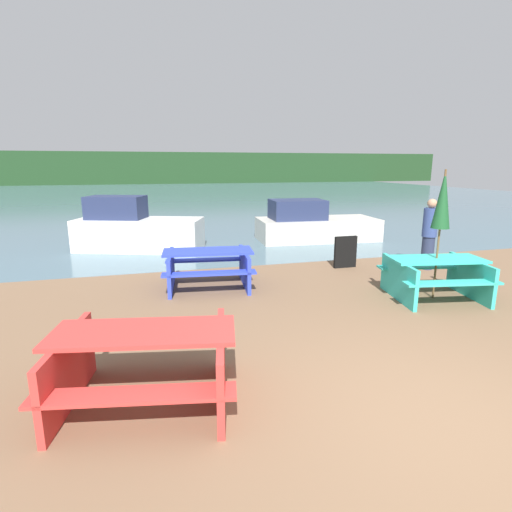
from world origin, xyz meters
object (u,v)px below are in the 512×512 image
at_px(picnic_table_teal, 435,274).
at_px(umbrella_darkgreen, 443,200).
at_px(boat, 136,230).
at_px(boat_second, 313,225).
at_px(person, 429,234).
at_px(picnic_table_blue, 208,265).
at_px(signboard, 345,252).
at_px(picnic_table_red, 145,359).

distance_m(picnic_table_teal, umbrella_darkgreen, 1.32).
bearing_deg(umbrella_darkgreen, boat, 132.21).
relative_size(boat, boat_second, 0.95).
bearing_deg(person, picnic_table_blue, -179.34).
bearing_deg(boat, picnic_table_blue, -50.72).
bearing_deg(signboard, umbrella_darkgreen, -78.19).
relative_size(picnic_table_red, boat, 0.55).
bearing_deg(boat, signboard, -15.66).
xyz_separation_m(picnic_table_blue, boat_second, (4.04, 4.21, 0.04)).
xyz_separation_m(picnic_table_red, boat, (-0.24, 7.85, 0.12)).
relative_size(picnic_table_blue, boat, 0.51).
height_order(picnic_table_red, person, person).
bearing_deg(picnic_table_red, person, 31.09).
bearing_deg(picnic_table_teal, umbrella_darkgreen, 0.00).
bearing_deg(boat_second, boat, -174.71).
height_order(picnic_table_teal, signboard, signboard).
bearing_deg(person, signboard, 160.89).
distance_m(picnic_table_red, picnic_table_teal, 5.45).
xyz_separation_m(boat, boat_second, (5.49, 0.13, -0.10)).
xyz_separation_m(picnic_table_teal, person, (1.27, 1.82, 0.37)).
height_order(boat_second, signboard, boat_second).
distance_m(boat, person, 7.72).
bearing_deg(signboard, boat_second, 78.94).
bearing_deg(umbrella_darkgreen, picnic_table_red, -158.44).
bearing_deg(person, picnic_table_red, -148.91).
bearing_deg(picnic_table_red, boat_second, 56.65).
bearing_deg(picnic_table_red, boat, 91.73).
bearing_deg(person, boat_second, 104.68).
height_order(picnic_table_teal, picnic_table_blue, picnic_table_teal).
bearing_deg(picnic_table_blue, picnic_table_red, -107.85).
bearing_deg(boat_second, picnic_table_blue, -129.81).
height_order(picnic_table_blue, boat, boat).
distance_m(umbrella_darkgreen, boat_second, 6.12).
height_order(umbrella_darkgreen, boat, umbrella_darkgreen).
relative_size(picnic_table_teal, person, 1.14).
height_order(picnic_table_blue, person, person).
relative_size(umbrella_darkgreen, boat_second, 0.59).
distance_m(person, signboard, 1.94).
bearing_deg(signboard, picnic_table_red, -135.76).
relative_size(boat, signboard, 4.95).
relative_size(picnic_table_teal, picnic_table_blue, 0.99).
bearing_deg(boat_second, picnic_table_teal, -87.78).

